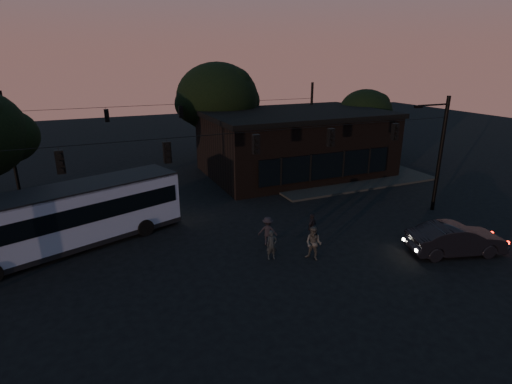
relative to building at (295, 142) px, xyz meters
name	(u,v)px	position (x,y,z in m)	size (l,w,h in m)	color
ground	(291,278)	(-9.00, -15.97, -2.71)	(120.00, 120.00, 0.00)	black
sidewalk_far_right	(335,173)	(3.00, -1.97, -2.63)	(14.00, 10.00, 0.15)	black
building	(295,142)	(0.00, 0.00, 0.00)	(15.40, 10.41, 5.40)	black
tree_behind	(218,98)	(-5.00, 6.03, 3.48)	(7.60, 7.60, 9.43)	black
tree_right	(365,112)	(9.00, 2.03, 1.93)	(5.20, 5.20, 6.86)	black
signal_rig_near	(256,165)	(-9.00, -11.97, 1.74)	(26.24, 0.30, 7.50)	black
signal_rig_far	(182,125)	(-9.00, 4.03, 1.50)	(26.24, 0.30, 7.50)	black
bus	(70,214)	(-18.12, -8.33, -0.84)	(12.06, 6.47, 3.33)	#9297BA
car	(456,239)	(0.00, -17.19, -1.90)	(1.71, 4.91, 1.62)	black
pedestrian_a	(272,245)	(-8.97, -13.88, -1.94)	(0.56, 0.37, 1.54)	black
pedestrian_b	(314,243)	(-7.08, -14.77, -1.83)	(0.85, 0.67, 1.76)	#3B3936
pedestrian_c	(312,227)	(-5.94, -12.74, -1.93)	(0.91, 0.38, 1.55)	black
pedestrian_d	(268,231)	(-8.46, -12.31, -1.90)	(1.04, 0.60, 1.61)	black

